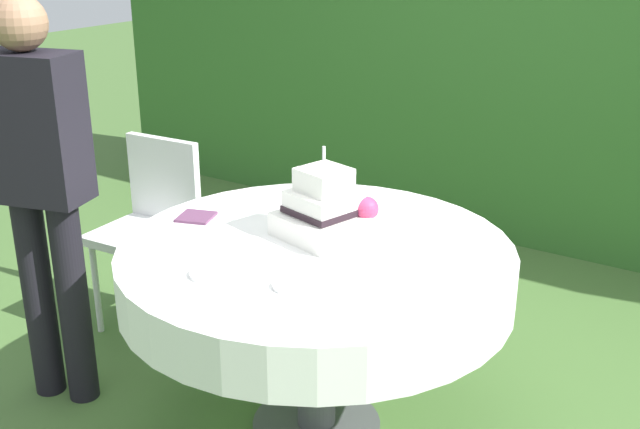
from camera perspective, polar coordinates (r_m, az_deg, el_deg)
The scene contains 10 objects.
ground_plane at distance 3.13m, azimuth -0.26°, elevation -15.15°, with size 20.00×20.00×0.00m, color #476B33.
foliage_hedge at distance 4.80m, azimuth 16.29°, elevation 11.79°, with size 6.17×0.57×2.31m, color #336628.
cake_table at distance 2.80m, azimuth -0.28°, elevation -4.22°, with size 1.40×1.40×0.76m.
wedding_cake at distance 2.81m, azimuth 0.43°, elevation 0.30°, with size 0.35×0.35×0.34m.
serving_plate_near at distance 3.20m, azimuth 1.52°, elevation 1.15°, with size 0.15×0.15×0.01m, color white.
serving_plate_far at distance 2.56m, azimuth -8.02°, elevation -4.28°, with size 0.14×0.14×0.01m, color white.
serving_plate_left at distance 2.46m, azimuth -2.16°, elevation -5.19°, with size 0.12×0.12×0.01m, color white.
napkin_stack at distance 3.04m, azimuth -9.03°, elevation -0.17°, with size 0.13×0.13×0.01m, color #603856.
garden_chair at distance 3.73m, azimuth -12.15°, elevation -0.06°, with size 0.42×0.42×0.89m.
standing_person at distance 3.09m, azimuth -19.77°, elevation 2.43°, with size 0.40×0.29×1.60m.
Camera 1 is at (1.40, -2.11, 1.84)m, focal length 43.84 mm.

